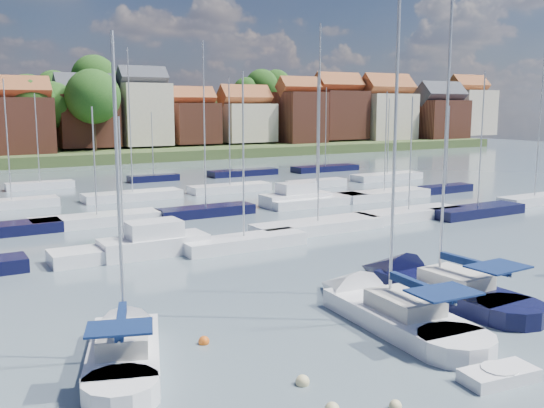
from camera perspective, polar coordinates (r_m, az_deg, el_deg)
ground at (r=61.02m, az=-12.60°, el=-0.12°), size 260.00×260.00×0.00m
sailboat_left at (r=25.14m, az=-13.63°, el=-12.81°), size 5.62×10.07×13.36m
sailboat_centre at (r=29.10m, az=9.86°, el=-9.61°), size 3.92×11.95×15.97m
sailboat_navy at (r=33.17m, az=14.21°, el=-7.40°), size 3.58×11.99×16.44m
tender at (r=23.73m, az=20.57°, el=-14.86°), size 2.91×1.63×0.60m
buoy_c at (r=22.23m, az=2.89°, el=-16.60°), size 0.50×0.50×0.50m
buoy_d at (r=26.00m, az=18.58°, el=-13.14°), size 0.41×0.41×0.41m
buoy_e at (r=35.58m, az=15.67°, el=-6.91°), size 0.47×0.47×0.47m
buoy_g at (r=25.74m, az=-6.42°, el=-12.93°), size 0.46×0.46×0.46m
marina_field at (r=57.05m, az=-9.29°, el=-0.22°), size 79.62×41.41×15.93m
far_shore_town at (r=151.55m, az=-22.78°, el=6.61°), size 212.46×90.00×22.27m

